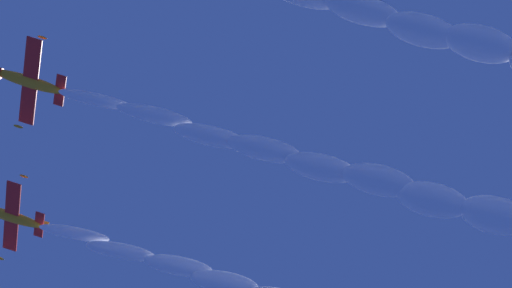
{
  "coord_description": "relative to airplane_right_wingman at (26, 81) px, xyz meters",
  "views": [
    {
      "loc": [
        -5.35,
        -23.34,
        1.87
      ],
      "look_at": [
        10.1,
        -22.0,
        59.25
      ],
      "focal_mm": 45.12,
      "sensor_mm": 36.0,
      "label": 1
    }
  ],
  "objects": [
    {
      "name": "smoke_trail_left_wingman",
      "position": [
        -0.79,
        -39.27,
        -3.0
      ],
      "size": [
        20.29,
        48.58,
        8.64
      ],
      "color": "white"
    },
    {
      "name": "airplane_outer_left",
      "position": [
        13.74,
        4.9,
        1.54
      ],
      "size": [
        8.52,
        7.91,
        3.45
      ],
      "color": "orange"
    },
    {
      "name": "airplane_right_wingman",
      "position": [
        0.0,
        0.0,
        0.0
      ],
      "size": [
        8.64,
        7.9,
        3.12
      ],
      "color": "orange"
    },
    {
      "name": "smoke_trail_right_wingman",
      "position": [
        12.49,
        -34.54,
        -4.34
      ],
      "size": [
        19.77,
        48.37,
        8.67
      ],
      "color": "white"
    }
  ]
}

